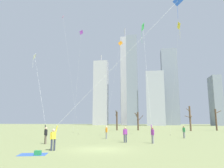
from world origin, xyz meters
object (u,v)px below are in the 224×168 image
Objects in this scene: bystander_far_off_by_trees at (184,131)px; picnic_spot at (36,154)px; distant_kite_high_overhead_pink at (65,30)px; distant_kite_drifting_right_yellow at (178,33)px; kite_flyer_far_back_blue at (74,115)px; bystander_watching_nearby at (125,134)px; kite_flyer_midfield_right_white at (43,117)px; distant_kite_drifting_left_orange at (119,49)px; bare_tree_far_right_edge at (138,120)px; bystander_strolling_midfield at (106,132)px; kite_flyer_midfield_left_green at (150,103)px; distant_kite_low_near_trees_purple at (81,38)px; bare_tree_left_of_center at (190,118)px; bare_tree_rightmost at (216,119)px; bare_tree_center at (117,120)px.

bystander_far_off_by_trees reaches higher than picnic_spot.
distant_kite_high_overhead_pink reaches higher than distant_kite_drifting_right_yellow.
kite_flyer_far_back_blue is 8.68× the size of bystander_watching_nearby.
distant_kite_drifting_right_yellow is at bearing -16.82° from distant_kite_high_overhead_pink.
kite_flyer_far_back_blue is at bearing -126.52° from bystander_far_off_by_trees.
bystander_far_off_by_trees is 0.09× the size of distant_kite_drifting_right_yellow.
kite_flyer_far_back_blue is 24.35m from distant_kite_drifting_right_yellow.
bystander_watching_nearby is at bearing -49.92° from distant_kite_high_overhead_pink.
bystander_watching_nearby is (8.77, 1.20, -1.77)m from kite_flyer_midfield_right_white.
bystander_far_off_by_trees is at bearing -57.24° from distant_kite_drifting_left_orange.
kite_flyer_far_back_blue is 7.81m from bystander_watching_nearby.
bystander_watching_nearby is 29.80m from distant_kite_high_overhead_pink.
bystander_far_off_by_trees is 27.24m from bare_tree_far_right_edge.
distant_kite_high_overhead_pink is at bearing 132.80° from bystander_strolling_midfield.
bystander_far_off_by_trees is at bearing 55.08° from kite_flyer_midfield_left_green.
kite_flyer_midfield_right_white is 0.80× the size of kite_flyer_midfield_left_green.
distant_kite_high_overhead_pink is (-14.12, 16.79, 20.17)m from bystander_watching_nearby.
distant_kite_low_near_trees_purple is at bearing 98.54° from kite_flyer_midfield_right_white.
bystander_watching_nearby is at bearing -58.14° from bystander_strolling_midfield.
bare_tree_far_right_edge is (3.36, 40.47, -0.09)m from kite_flyer_far_back_blue.
bare_tree_left_of_center is (16.16, 7.44, -15.69)m from distant_kite_drifting_left_orange.
kite_flyer_midfield_left_green reaches higher than bare_tree_left_of_center.
bare_tree_rightmost is at bearing 25.42° from distant_kite_drifting_left_orange.
bare_tree_left_of_center is at bearing 72.05° from kite_flyer_midfield_left_green.
bare_tree_far_right_edge is (-12.60, 2.07, -0.51)m from bare_tree_left_of_center.
distant_kite_low_near_trees_purple reaches higher than bare_tree_far_right_edge.
bystander_watching_nearby is 33.68m from bare_tree_far_right_edge.
kite_flyer_midfield_left_green reaches higher than kite_flyer_midfield_right_white.
kite_flyer_far_back_blue reaches higher than bystander_strolling_midfield.
bare_tree_left_of_center is at bearing -3.91° from bare_tree_center.
kite_flyer_midfield_right_white is 0.56× the size of distant_kite_low_near_trees_purple.
bare_tree_left_of_center is 7.82m from bare_tree_rightmost.
bare_tree_rightmost is at bearing 5.33° from bare_tree_center.
distant_kite_low_near_trees_purple is 1.12× the size of distant_kite_drifting_left_orange.
kite_flyer_far_back_blue is at bearing 59.44° from picnic_spot.
bare_tree_far_right_edge is (3.56, 9.51, -16.20)m from distant_kite_drifting_left_orange.
distant_kite_drifting_left_orange is 30.13m from bare_tree_rightmost.
distant_kite_low_near_trees_purple is 23.75m from distant_kite_drifting_right_yellow.
kite_flyer_midfield_left_green is at bearing -43.28° from distant_kite_high_overhead_pink.
kite_flyer_midfield_left_green is at bearing 10.74° from kite_flyer_midfield_right_white.
bare_tree_left_of_center is 1.27× the size of bare_tree_far_right_edge.
bare_tree_left_of_center is at bearing -9.34° from bare_tree_far_right_edge.
kite_flyer_midfield_right_white reaches higher than bystander_far_off_by_trees.
distant_kite_drifting_right_yellow is 3.80× the size of bare_tree_far_right_edge.
distant_kite_drifting_right_yellow reaches higher than bystander_strolling_midfield.
bare_tree_left_of_center is at bearing 24.71° from distant_kite_drifting_left_orange.
bare_tree_rightmost is (22.93, 41.96, 0.23)m from kite_flyer_far_back_blue.
bare_tree_far_right_edge is at bearing -175.66° from bare_tree_rightmost.
distant_kite_low_near_trees_purple is (-14.95, 21.16, 17.05)m from kite_flyer_midfield_left_green.
bare_tree_center is at bearing 61.44° from distant_kite_high_overhead_pink.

